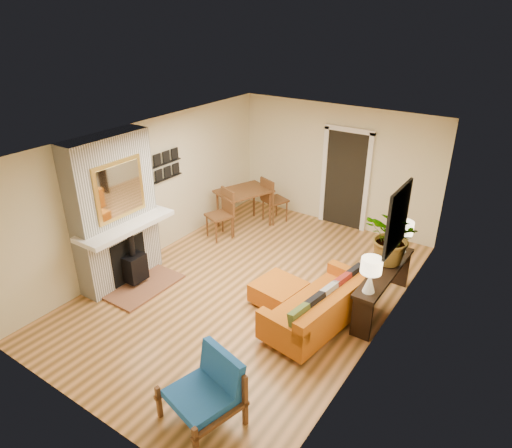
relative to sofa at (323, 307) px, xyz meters
The scene contains 10 objects.
room_shell 3.11m from the sofa, 107.28° to the left, with size 6.50×6.50×6.50m.
fireplace 3.69m from the sofa, 167.26° to the right, with size 1.09×1.68×2.60m.
sofa is the anchor object (origin of this frame).
ottoman 0.88m from the sofa, behind, with size 0.82×0.82×0.37m.
blue_chair 2.28m from the sofa, 98.72° to the right, with size 0.97×0.96×0.84m.
dining_table 3.62m from the sofa, 143.82° to the left, with size 1.28×1.94×1.03m.
console_table 1.10m from the sofa, 57.30° to the left, with size 0.34×1.85×0.72m.
lamp_near 0.95m from the sofa, 19.40° to the left, with size 0.30×0.30×0.54m.
lamp_far 1.87m from the sofa, 70.37° to the left, with size 0.30×0.30×0.54m.
houseplant 1.55m from the sofa, 63.78° to the left, with size 0.83×0.72×0.93m, color #1E5919.
Camera 1 is at (3.78, -5.39, 4.42)m, focal length 32.00 mm.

